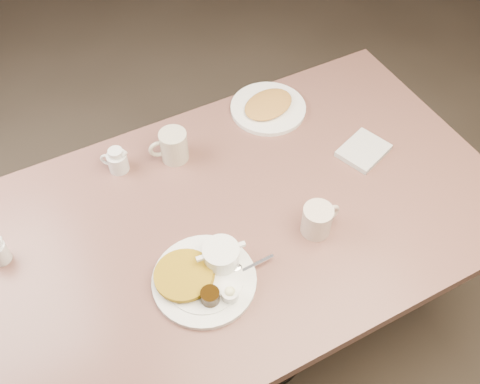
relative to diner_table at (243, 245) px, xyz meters
name	(u,v)px	position (x,y,z in m)	size (l,w,h in m)	color
room	(245,6)	(0.00, 0.00, 0.82)	(7.04, 8.04, 2.84)	#4C3F33
diner_table	(243,245)	(0.00, 0.00, 0.00)	(1.50, 0.90, 0.75)	#84564C
main_plate	(205,274)	(-0.18, -0.14, 0.19)	(0.34, 0.29, 0.07)	white
coffee_mug_near	(318,219)	(0.15, -0.14, 0.22)	(0.12, 0.09, 0.09)	beige
napkin	(363,151)	(0.43, 0.03, 0.18)	(0.18, 0.16, 0.02)	silver
coffee_mug_far	(173,146)	(-0.09, 0.28, 0.22)	(0.13, 0.10, 0.10)	beige
creamer_right	(117,161)	(-0.25, 0.32, 0.21)	(0.08, 0.07, 0.08)	silver
hash_plate	(268,107)	(0.27, 0.33, 0.18)	(0.31, 0.31, 0.04)	white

